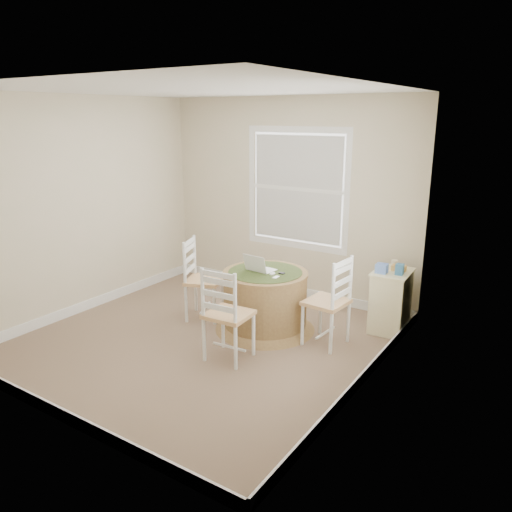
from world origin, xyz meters
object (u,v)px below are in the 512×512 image
Objects in this scene: chair_right at (326,302)px; laptop at (260,268)px; round_table at (265,298)px; chair_left at (204,280)px; chair_near at (229,314)px; corner_chest at (390,301)px.

laptop is (-0.82, -0.02, 0.23)m from chair_right.
chair_right is (0.74, 0.03, 0.10)m from round_table.
chair_right reaches higher than round_table.
round_table is 3.57× the size of laptop.
chair_right is (1.53, 0.14, 0.00)m from chair_left.
chair_right is at bearing 0.63° from round_table.
chair_left is 1.00× the size of chair_near.
chair_near is at bearing 106.21° from laptop.
round_table is 0.80m from chair_left.
corner_chest is at bearing -129.60° from chair_near.
round_table is 0.34m from laptop.
corner_chest is (1.98, 0.87, -0.12)m from chair_left.
round_table is 1.20× the size of chair_right.
round_table is 0.82m from chair_near.
round_table is at bearing -151.28° from corner_chest.
corner_chest is at bearing -144.29° from laptop.
chair_left is at bearing -173.22° from round_table.
chair_right is at bearing -132.41° from chair_near.
chair_right reaches higher than laptop.
chair_left is at bearing 14.97° from laptop.
chair_left and chair_right have the same top height.
chair_right is at bearing -125.47° from corner_chest.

